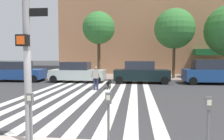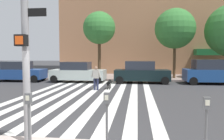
{
  "view_description": "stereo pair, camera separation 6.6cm",
  "coord_description": "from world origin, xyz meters",
  "px_view_note": "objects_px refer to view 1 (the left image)",
  "views": [
    {
      "loc": [
        2.19,
        -5.52,
        2.39
      ],
      "look_at": [
        0.78,
        7.0,
        1.53
      ],
      "focal_mm": 34.69,
      "sensor_mm": 36.0,
      "label": 1
    },
    {
      "loc": [
        2.26,
        -5.52,
        2.39
      ],
      "look_at": [
        0.78,
        7.0,
        1.53
      ],
      "focal_mm": 34.69,
      "sensor_mm": 36.0,
      "label": 2
    }
  ],
  "objects_px": {
    "parked_car_fourth_in_line": "(211,72)",
    "pedestrian_dog_walker": "(96,77)",
    "parking_meter_curbside": "(30,113)",
    "parking_meter_third_along": "(208,119)",
    "street_tree_nearest": "(99,28)",
    "dog_on_leash": "(109,83)",
    "traffic_light_pole": "(25,9)",
    "parking_meter_second_along": "(108,113)",
    "parked_car_near_curb": "(18,72)",
    "parked_car_behind_first": "(77,72)",
    "street_tree_middle": "(174,29)",
    "parked_car_third_in_line": "(141,73)"
  },
  "relations": [
    {
      "from": "parking_meter_second_along",
      "to": "street_tree_nearest",
      "type": "height_order",
      "value": "street_tree_nearest"
    },
    {
      "from": "street_tree_nearest",
      "to": "dog_on_leash",
      "type": "relative_size",
      "value": 5.88
    },
    {
      "from": "street_tree_middle",
      "to": "pedestrian_dog_walker",
      "type": "height_order",
      "value": "street_tree_middle"
    },
    {
      "from": "parking_meter_curbside",
      "to": "street_tree_nearest",
      "type": "height_order",
      "value": "street_tree_nearest"
    },
    {
      "from": "parking_meter_curbside",
      "to": "parking_meter_third_along",
      "type": "distance_m",
      "value": 3.99
    },
    {
      "from": "traffic_light_pole",
      "to": "parking_meter_curbside",
      "type": "height_order",
      "value": "traffic_light_pole"
    },
    {
      "from": "traffic_light_pole",
      "to": "parking_meter_second_along",
      "type": "bearing_deg",
      "value": -3.12
    },
    {
      "from": "parking_meter_third_along",
      "to": "parked_car_third_in_line",
      "type": "relative_size",
      "value": 0.29
    },
    {
      "from": "parking_meter_third_along",
      "to": "parked_car_third_in_line",
      "type": "xyz_separation_m",
      "value": [
        -1.12,
        14.04,
        -0.12
      ]
    },
    {
      "from": "dog_on_leash",
      "to": "parked_car_fourth_in_line",
      "type": "bearing_deg",
      "value": 23.89
    },
    {
      "from": "parking_meter_third_along",
      "to": "street_tree_nearest",
      "type": "bearing_deg",
      "value": 107.39
    },
    {
      "from": "parking_meter_third_along",
      "to": "parked_car_near_curb",
      "type": "bearing_deg",
      "value": 131.33
    },
    {
      "from": "street_tree_middle",
      "to": "parked_car_third_in_line",
      "type": "bearing_deg",
      "value": -136.05
    },
    {
      "from": "parked_car_third_in_line",
      "to": "dog_on_leash",
      "type": "bearing_deg",
      "value": -123.0
    },
    {
      "from": "parking_meter_second_along",
      "to": "dog_on_leash",
      "type": "bearing_deg",
      "value": 97.16
    },
    {
      "from": "parked_car_behind_first",
      "to": "pedestrian_dog_walker",
      "type": "relative_size",
      "value": 2.96
    },
    {
      "from": "parked_car_third_in_line",
      "to": "parking_meter_second_along",
      "type": "bearing_deg",
      "value": -94.37
    },
    {
      "from": "parked_car_third_in_line",
      "to": "traffic_light_pole",
      "type": "bearing_deg",
      "value": -102.91
    },
    {
      "from": "parked_car_near_curb",
      "to": "pedestrian_dog_walker",
      "type": "distance_m",
      "value": 9.11
    },
    {
      "from": "parking_meter_curbside",
      "to": "dog_on_leash",
      "type": "xyz_separation_m",
      "value": [
        0.54,
        10.42,
        -0.59
      ]
    },
    {
      "from": "street_tree_middle",
      "to": "parked_car_near_curb",
      "type": "bearing_deg",
      "value": -167.7
    },
    {
      "from": "parked_car_fourth_in_line",
      "to": "pedestrian_dog_walker",
      "type": "relative_size",
      "value": 2.74
    },
    {
      "from": "parking_meter_curbside",
      "to": "parking_meter_third_along",
      "type": "height_order",
      "value": "same"
    },
    {
      "from": "traffic_light_pole",
      "to": "parked_car_near_curb",
      "type": "relative_size",
      "value": 1.24
    },
    {
      "from": "parking_meter_third_along",
      "to": "parked_car_behind_first",
      "type": "bearing_deg",
      "value": 115.67
    },
    {
      "from": "dog_on_leash",
      "to": "parking_meter_curbside",
      "type": "bearing_deg",
      "value": -92.97
    },
    {
      "from": "street_tree_middle",
      "to": "parking_meter_third_along",
      "type": "bearing_deg",
      "value": -97.13
    },
    {
      "from": "pedestrian_dog_walker",
      "to": "parking_meter_third_along",
      "type": "bearing_deg",
      "value": -66.42
    },
    {
      "from": "traffic_light_pole",
      "to": "pedestrian_dog_walker",
      "type": "distance_m",
      "value": 9.75
    },
    {
      "from": "street_tree_nearest",
      "to": "parked_car_fourth_in_line",
      "type": "bearing_deg",
      "value": -16.32
    },
    {
      "from": "parked_car_behind_first",
      "to": "street_tree_middle",
      "type": "bearing_deg",
      "value": 19.53
    },
    {
      "from": "dog_on_leash",
      "to": "street_tree_nearest",
      "type": "bearing_deg",
      "value": 105.91
    },
    {
      "from": "parked_car_near_curb",
      "to": "parked_car_fourth_in_line",
      "type": "xyz_separation_m",
      "value": [
        16.98,
        -0.0,
        0.12
      ]
    },
    {
      "from": "parked_car_near_curb",
      "to": "street_tree_nearest",
      "type": "height_order",
      "value": "street_tree_nearest"
    },
    {
      "from": "parked_car_fourth_in_line",
      "to": "parked_car_near_curb",
      "type": "bearing_deg",
      "value": 180.0
    },
    {
      "from": "parked_car_behind_first",
      "to": "parked_car_fourth_in_line",
      "type": "distance_m",
      "value": 11.39
    },
    {
      "from": "parking_meter_third_along",
      "to": "parked_car_near_curb",
      "type": "xyz_separation_m",
      "value": [
        -12.34,
        14.03,
        -0.16
      ]
    },
    {
      "from": "parking_meter_second_along",
      "to": "street_tree_middle",
      "type": "xyz_separation_m",
      "value": [
        4.33,
        16.91,
        3.95
      ]
    },
    {
      "from": "parking_meter_curbside",
      "to": "parked_car_behind_first",
      "type": "xyz_separation_m",
      "value": [
        -2.75,
        14.01,
        -0.16
      ]
    },
    {
      "from": "parked_car_behind_first",
      "to": "street_tree_nearest",
      "type": "distance_m",
      "value": 5.34
    },
    {
      "from": "parked_car_near_curb",
      "to": "parked_car_third_in_line",
      "type": "relative_size",
      "value": 1.0
    },
    {
      "from": "parking_meter_second_along",
      "to": "parked_car_near_curb",
      "type": "bearing_deg",
      "value": 126.48
    },
    {
      "from": "parking_meter_curbside",
      "to": "street_tree_nearest",
      "type": "xyz_separation_m",
      "value": [
        -1.31,
        16.92,
        4.08
      ]
    },
    {
      "from": "parked_car_behind_first",
      "to": "pedestrian_dog_walker",
      "type": "distance_m",
      "value": 4.91
    },
    {
      "from": "traffic_light_pole",
      "to": "parked_car_behind_first",
      "type": "relative_size",
      "value": 1.19
    },
    {
      "from": "parked_car_behind_first",
      "to": "street_tree_middle",
      "type": "xyz_separation_m",
      "value": [
        8.9,
        3.16,
        4.11
      ]
    },
    {
      "from": "parked_car_fourth_in_line",
      "to": "dog_on_leash",
      "type": "height_order",
      "value": "parked_car_fourth_in_line"
    },
    {
      "from": "traffic_light_pole",
      "to": "dog_on_leash",
      "type": "height_order",
      "value": "traffic_light_pole"
    },
    {
      "from": "parked_car_near_curb",
      "to": "parked_car_fourth_in_line",
      "type": "relative_size",
      "value": 1.04
    },
    {
      "from": "parking_meter_second_along",
      "to": "street_tree_middle",
      "type": "relative_size",
      "value": 0.2
    }
  ]
}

